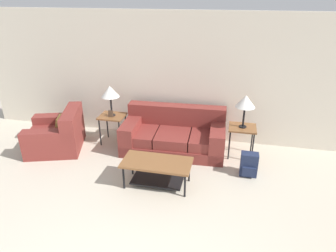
% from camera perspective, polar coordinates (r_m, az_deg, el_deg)
% --- Properties ---
extents(wall_back, '(9.16, 0.06, 2.60)m').
position_cam_1_polar(wall_back, '(6.12, 3.88, 9.00)').
color(wall_back, silver).
rests_on(wall_back, ground_plane).
extents(couch, '(2.01, 1.07, 0.82)m').
position_cam_1_polar(couch, '(5.94, 1.16, -1.87)').
color(couch, maroon).
rests_on(couch, ground_plane).
extents(armchair, '(1.26, 1.29, 0.80)m').
position_cam_1_polar(armchair, '(6.38, -20.27, -1.62)').
color(armchair, maroon).
rests_on(armchair, ground_plane).
extents(coffee_table, '(1.11, 0.55, 0.44)m').
position_cam_1_polar(coffee_table, '(4.86, -2.13, -7.95)').
color(coffee_table, brown).
rests_on(coffee_table, ground_plane).
extents(side_table_left, '(0.50, 0.45, 0.61)m').
position_cam_1_polar(side_table_left, '(6.21, -10.57, 1.39)').
color(side_table_left, brown).
rests_on(side_table_left, ground_plane).
extents(side_table_right, '(0.50, 0.45, 0.61)m').
position_cam_1_polar(side_table_right, '(5.76, 13.95, -0.83)').
color(side_table_right, brown).
rests_on(side_table_right, ground_plane).
extents(table_lamp_left, '(0.36, 0.36, 0.62)m').
position_cam_1_polar(table_lamp_left, '(6.01, -10.99, 6.40)').
color(table_lamp_left, black).
rests_on(table_lamp_left, side_table_left).
extents(table_lamp_right, '(0.36, 0.36, 0.62)m').
position_cam_1_polar(table_lamp_right, '(5.55, 14.55, 4.51)').
color(table_lamp_right, black).
rests_on(table_lamp_right, side_table_right).
extents(backpack, '(0.29, 0.26, 0.42)m').
position_cam_1_polar(backpack, '(5.35, 15.15, -7.14)').
color(backpack, '#1E2847').
rests_on(backpack, ground_plane).
extents(picture_frame, '(0.10, 0.04, 0.13)m').
position_cam_1_polar(picture_frame, '(6.10, -10.87, 2.31)').
color(picture_frame, '#4C3828').
rests_on(picture_frame, side_table_left).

